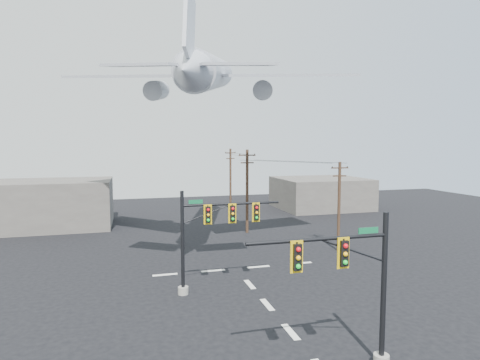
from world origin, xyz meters
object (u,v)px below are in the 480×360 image
object	(u,v)px
utility_pole_a	(339,205)
utility_pole_c	(230,178)
signal_mast_far	(208,235)
utility_pole_b	(247,189)
airliner	(209,73)
signal_mast_near	(357,288)

from	to	relation	value
utility_pole_a	utility_pole_c	xyz separation A→B (m)	(-4.35, 26.91, 0.54)
signal_mast_far	utility_pole_b	size ratio (longest dim) A/B	0.75
utility_pole_b	utility_pole_c	bearing A→B (deg)	87.91
utility_pole_a	utility_pole_c	world-z (taller)	utility_pole_c
utility_pole_b	airliner	bearing A→B (deg)	-129.09
airliner	signal_mast_far	bearing A→B (deg)	-174.34
signal_mast_far	signal_mast_near	bearing A→B (deg)	-68.11
utility_pole_a	utility_pole_c	bearing A→B (deg)	102.99
utility_pole_a	utility_pole_b	distance (m)	12.14
utility_pole_c	airliner	world-z (taller)	airliner
utility_pole_c	airliner	xyz separation A→B (m)	(-7.75, -22.44, 12.40)
utility_pole_a	utility_pole_b	size ratio (longest dim) A/B	0.89
signal_mast_near	utility_pole_b	distance (m)	29.88
utility_pole_b	airliner	xyz separation A→B (m)	(-5.63, -5.78, 12.36)
utility_pole_b	signal_mast_near	bearing A→B (deg)	-91.53
signal_mast_near	airliner	xyz separation A→B (m)	(-2.15, 23.87, 13.58)
signal_mast_near	airliner	size ratio (longest dim) A/B	0.25
signal_mast_near	utility_pole_c	size ratio (longest dim) A/B	0.75
signal_mast_far	utility_pole_a	xyz separation A→B (m)	(14.66, 7.67, 0.45)
signal_mast_far	utility_pole_c	bearing A→B (deg)	73.40
signal_mast_far	utility_pole_a	bearing A→B (deg)	27.63
signal_mast_far	utility_pole_b	xyz separation A→B (m)	(8.19, 17.92, 1.04)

